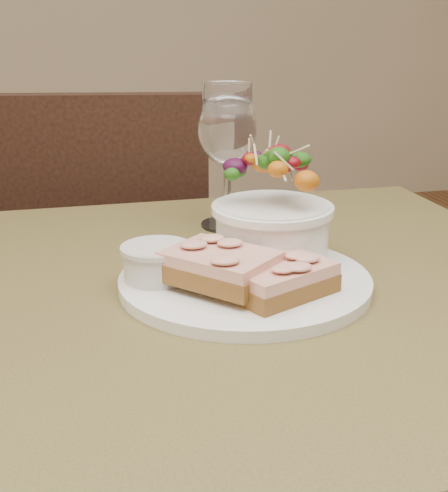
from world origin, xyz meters
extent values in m
cube|color=#453B1D|center=(0.00, 0.00, 0.73)|extent=(0.80, 0.80, 0.04)
cylinder|color=black|center=(0.34, 0.34, 0.35)|extent=(0.05, 0.05, 0.71)
cube|color=black|center=(-0.08, 0.71, 0.45)|extent=(0.49, 0.49, 0.04)
cube|color=black|center=(-0.11, 0.53, 0.68)|extent=(0.42, 0.12, 0.45)
cube|color=black|center=(-0.08, 0.71, 0.23)|extent=(0.42, 0.42, 0.45)
cylinder|color=white|center=(0.03, 0.04, 0.76)|extent=(0.26, 0.26, 0.01)
cube|color=#452612|center=(0.05, -0.01, 0.77)|extent=(0.12, 0.11, 0.02)
cube|color=#F2E8B7|center=(0.05, -0.01, 0.79)|extent=(0.12, 0.11, 0.01)
cube|color=#452612|center=(0.00, 0.01, 0.78)|extent=(0.13, 0.13, 0.02)
cube|color=#F2E8B7|center=(0.00, 0.01, 0.79)|extent=(0.13, 0.13, 0.01)
cylinder|color=beige|center=(-0.06, 0.05, 0.78)|extent=(0.07, 0.07, 0.04)
cylinder|color=brown|center=(-0.06, 0.05, 0.80)|extent=(0.06, 0.06, 0.01)
cylinder|color=white|center=(0.08, 0.09, 0.79)|extent=(0.12, 0.12, 0.06)
ellipsoid|color=#123C0A|center=(0.08, 0.09, 0.85)|extent=(0.11, 0.11, 0.06)
ellipsoid|color=#123C0A|center=(-0.02, 0.11, 0.77)|extent=(0.04, 0.04, 0.01)
sphere|color=#922307|center=(-0.04, 0.10, 0.77)|extent=(0.02, 0.02, 0.02)
cylinder|color=white|center=(0.07, 0.25, 0.75)|extent=(0.07, 0.07, 0.00)
cylinder|color=white|center=(0.07, 0.25, 0.80)|extent=(0.01, 0.01, 0.09)
ellipsoid|color=white|center=(0.07, 0.25, 0.88)|extent=(0.08, 0.08, 0.09)
camera|label=1|loc=(-0.15, -0.60, 1.02)|focal=50.00mm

